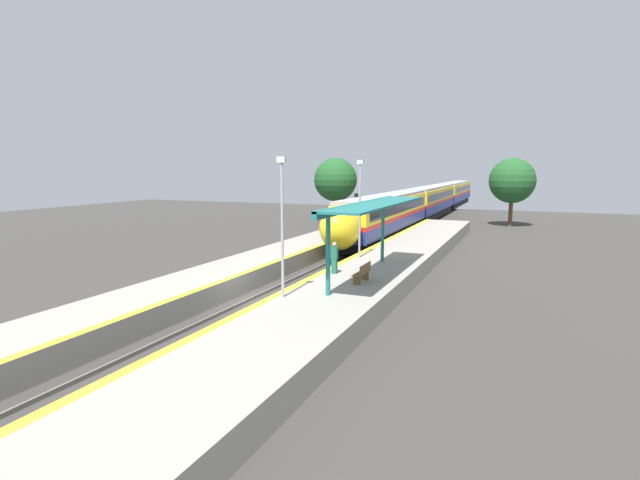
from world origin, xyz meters
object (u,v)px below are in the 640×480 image
Objects in this scene: railway_signal at (356,213)px; platform_bench at (363,272)px; lamppost_near at (282,219)px; train at (429,201)px; lamppost_mid at (360,203)px; person_waiting at (334,257)px.

platform_bench is at bearing -70.30° from railway_signal.
platform_bench is 0.28× the size of lamppost_near.
lamppost_mid is (2.24, -34.27, 2.02)m from train.
platform_bench is 5.35m from lamppost_near.
train is 41.35× the size of platform_bench.
person_waiting is at bearing -86.70° from lamppost_mid.
person_waiting reaches higher than platform_bench.
railway_signal reaches higher than train.
lamppost_near is (-2.25, -3.94, 2.84)m from platform_bench.
lamppost_near is at bearing -79.15° from railway_signal.
person_waiting is (2.52, -39.21, -0.46)m from train.
lamppost_near reaches higher than railway_signal.
lamppost_mid reaches higher than person_waiting.
train is 34.41m from lamppost_mid.
person_waiting is 0.28× the size of lamppost_mid.
lamppost_near is 1.00× the size of lamppost_mid.
railway_signal is (-4.50, 16.74, 0.74)m from person_waiting.
lamppost_mid reaches higher than train.
railway_signal reaches higher than person_waiting.
person_waiting is 5.53m from lamppost_mid.
railway_signal is at bearing -95.03° from train.
train is 41.12× the size of person_waiting.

